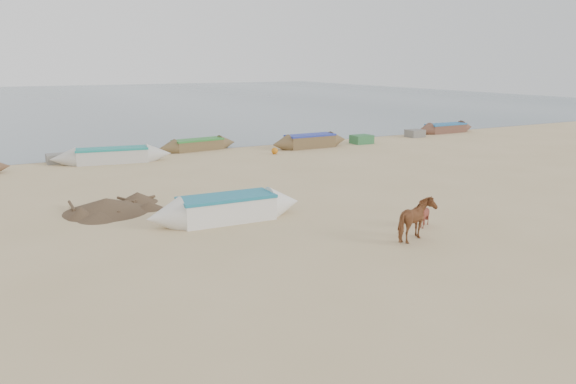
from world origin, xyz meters
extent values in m
plane|color=tan|center=(0.00, 0.00, 0.00)|extent=(140.00, 140.00, 0.00)
plane|color=slate|center=(0.00, 82.00, 0.01)|extent=(160.00, 160.00, 0.00)
imported|color=brown|center=(2.36, -0.89, 0.74)|extent=(1.93, 1.41, 1.48)
imported|color=maroon|center=(3.71, 0.21, 0.46)|extent=(0.96, 0.89, 0.92)
cone|color=brown|center=(-6.27, 8.23, 0.29)|extent=(4.65, 4.65, 0.57)
sphere|color=#C26C12|center=(6.63, 18.10, 0.22)|extent=(0.44, 0.44, 0.44)
cube|color=slate|center=(-6.67, 21.40, 0.28)|extent=(1.20, 1.10, 0.56)
cube|color=#2F6A3C|center=(14.72, 19.40, 0.32)|extent=(1.50, 1.20, 0.64)
cube|color=slate|center=(20.83, 20.40, 0.30)|extent=(1.30, 1.20, 0.60)
camera|label=1|loc=(-10.39, -15.12, 6.07)|focal=35.00mm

